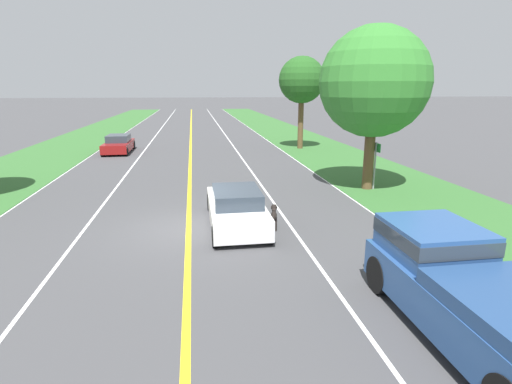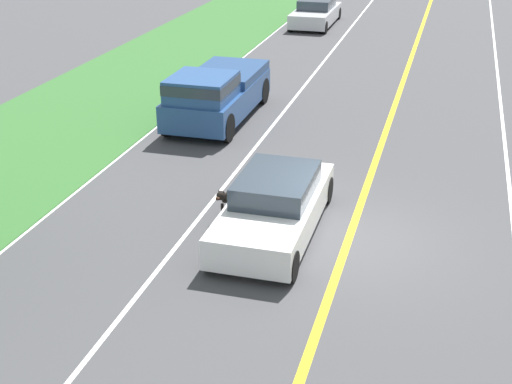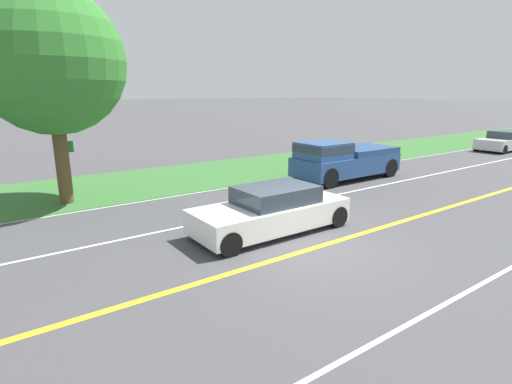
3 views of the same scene
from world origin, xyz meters
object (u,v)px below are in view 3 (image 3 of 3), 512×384
at_px(roadside_tree_right_near, 50,62).
at_px(ego_car, 272,211).
at_px(dog, 259,203).
at_px(car_trailing_near, 505,141).
at_px(street_sign, 66,163).
at_px(pickup_truck, 343,159).

bearing_deg(roadside_tree_right_near, ego_car, -147.85).
relative_size(ego_car, roadside_tree_right_near, 0.63).
relative_size(dog, car_trailing_near, 0.23).
xyz_separation_m(ego_car, street_sign, (6.95, 4.04, 0.80)).
xyz_separation_m(car_trailing_near, roadside_tree_right_near, (2.94, 27.33, 4.27)).
bearing_deg(roadside_tree_right_near, car_trailing_near, -96.14).
relative_size(dog, street_sign, 0.50).
distance_m(roadside_tree_right_near, street_sign, 3.48).
distance_m(pickup_truck, roadside_tree_right_near, 12.21).
height_order(roadside_tree_right_near, street_sign, roadside_tree_right_near).
height_order(dog, pickup_truck, pickup_truck).
height_order(dog, roadside_tree_right_near, roadside_tree_right_near).
height_order(ego_car, street_sign, street_sign).
relative_size(ego_car, street_sign, 2.05).
distance_m(ego_car, dog, 1.33).
bearing_deg(car_trailing_near, pickup_truck, 90.06).
xyz_separation_m(dog, car_trailing_near, (2.50, -22.67, 0.14)).
bearing_deg(dog, pickup_truck, -56.99).
bearing_deg(ego_car, pickup_truck, -61.93).
bearing_deg(street_sign, dog, -141.72).
distance_m(car_trailing_near, street_sign, 27.38).
relative_size(ego_car, dog, 4.11).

